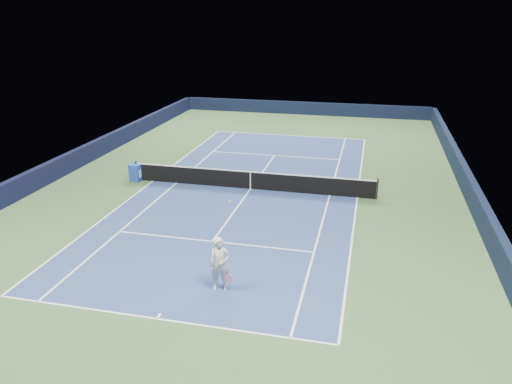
# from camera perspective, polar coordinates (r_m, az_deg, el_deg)

# --- Properties ---
(ground) EXTENTS (40.00, 40.00, 0.00)m
(ground) POSITION_cam_1_polar(r_m,az_deg,el_deg) (25.99, -0.63, 0.35)
(ground) COLOR #34522D
(ground) RESTS_ON ground
(wall_far) EXTENTS (22.00, 0.35, 1.10)m
(wall_far) POSITION_cam_1_polar(r_m,az_deg,el_deg) (44.71, 5.56, 9.51)
(wall_far) COLOR black
(wall_far) RESTS_ON ground
(wall_right) EXTENTS (0.35, 40.00, 1.10)m
(wall_right) POSITION_cam_1_polar(r_m,az_deg,el_deg) (25.61, 23.59, -0.43)
(wall_right) COLOR black
(wall_right) RESTS_ON ground
(wall_left) EXTENTS (0.35, 40.00, 1.10)m
(wall_left) POSITION_cam_1_polar(r_m,az_deg,el_deg) (30.18, -21.04, 2.92)
(wall_left) COLOR black
(wall_left) RESTS_ON ground
(court_surface) EXTENTS (10.97, 23.77, 0.01)m
(court_surface) POSITION_cam_1_polar(r_m,az_deg,el_deg) (25.99, -0.63, 0.36)
(court_surface) COLOR navy
(court_surface) RESTS_ON ground
(baseline_far) EXTENTS (10.97, 0.08, 0.00)m
(baseline_far) POSITION_cam_1_polar(r_m,az_deg,el_deg) (37.15, 3.80, 6.48)
(baseline_far) COLOR white
(baseline_far) RESTS_ON ground
(baseline_near) EXTENTS (10.97, 0.08, 0.00)m
(baseline_near) POSITION_cam_1_polar(r_m,az_deg,el_deg) (15.92, -11.28, -14.02)
(baseline_near) COLOR white
(baseline_near) RESTS_ON ground
(sideline_doubles_right) EXTENTS (0.08, 23.77, 0.00)m
(sideline_doubles_right) POSITION_cam_1_polar(r_m,az_deg,el_deg) (25.32, 11.51, -0.62)
(sideline_doubles_right) COLOR white
(sideline_doubles_right) RESTS_ON ground
(sideline_doubles_left) EXTENTS (0.08, 23.77, 0.00)m
(sideline_doubles_left) POSITION_cam_1_polar(r_m,az_deg,el_deg) (27.75, -11.70, 1.25)
(sideline_doubles_left) COLOR white
(sideline_doubles_left) RESTS_ON ground
(sideline_singles_right) EXTENTS (0.08, 23.77, 0.00)m
(sideline_singles_right) POSITION_cam_1_polar(r_m,az_deg,el_deg) (25.38, 8.42, -0.37)
(sideline_singles_right) COLOR white
(sideline_singles_right) RESTS_ON ground
(sideline_singles_left) EXTENTS (0.08, 23.77, 0.00)m
(sideline_singles_left) POSITION_cam_1_polar(r_m,az_deg,el_deg) (27.22, -9.07, 1.04)
(sideline_singles_left) COLOR white
(sideline_singles_left) RESTS_ON ground
(service_line_far) EXTENTS (8.23, 0.08, 0.00)m
(service_line_far) POSITION_cam_1_polar(r_m,az_deg,el_deg) (31.94, 2.13, 4.19)
(service_line_far) COLOR white
(service_line_far) RESTS_ON ground
(service_line_near) EXTENTS (8.23, 0.08, 0.00)m
(service_line_near) POSITION_cam_1_polar(r_m,az_deg,el_deg) (20.32, -4.99, -5.65)
(service_line_near) COLOR white
(service_line_near) RESTS_ON ground
(center_service_line) EXTENTS (0.08, 12.80, 0.00)m
(center_service_line) POSITION_cam_1_polar(r_m,az_deg,el_deg) (25.99, -0.63, 0.37)
(center_service_line) COLOR white
(center_service_line) RESTS_ON ground
(center_mark_far) EXTENTS (0.08, 0.30, 0.00)m
(center_mark_far) POSITION_cam_1_polar(r_m,az_deg,el_deg) (37.01, 3.76, 6.42)
(center_mark_far) COLOR white
(center_mark_far) RESTS_ON ground
(center_mark_near) EXTENTS (0.08, 0.30, 0.00)m
(center_mark_near) POSITION_cam_1_polar(r_m,az_deg,el_deg) (16.03, -11.06, -13.73)
(center_mark_near) COLOR white
(center_mark_near) RESTS_ON ground
(tennis_net) EXTENTS (12.90, 0.10, 1.07)m
(tennis_net) POSITION_cam_1_polar(r_m,az_deg,el_deg) (25.83, -0.64, 1.40)
(tennis_net) COLOR black
(tennis_net) RESTS_ON ground
(sponsor_cube) EXTENTS (0.63, 0.57, 0.93)m
(sponsor_cube) POSITION_cam_1_polar(r_m,az_deg,el_deg) (27.88, -13.59, 2.17)
(sponsor_cube) COLOR #1D41B2
(sponsor_cube) RESTS_ON ground
(tennis_player) EXTENTS (0.88, 1.35, 2.81)m
(tennis_player) POSITION_cam_1_polar(r_m,az_deg,el_deg) (16.66, -4.16, -8.23)
(tennis_player) COLOR silver
(tennis_player) RESTS_ON ground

